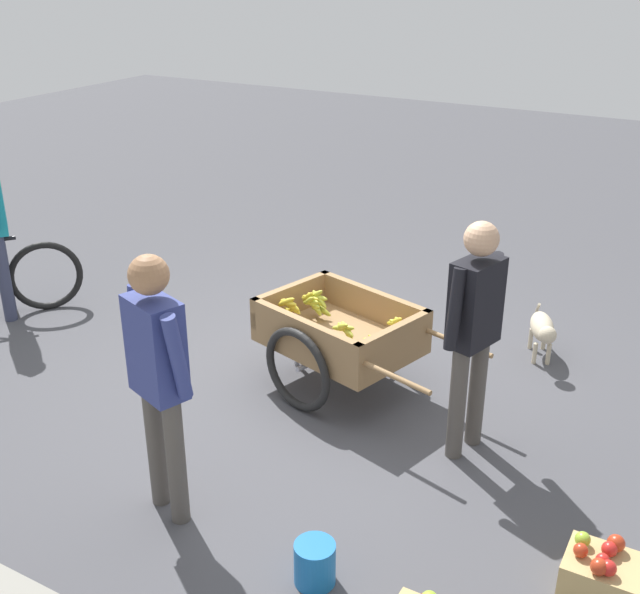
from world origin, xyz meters
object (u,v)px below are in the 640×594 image
Objects in this scene: dog at (543,329)px; bystander_person at (158,366)px; fruit_cart at (339,335)px; mixed_fruit_crate at (607,577)px; plastic_bucket at (315,563)px; vendor_person at (474,320)px.

dog is 3.36m from bystander_person.
bystander_person reaches higher than fruit_cart.
mixed_fruit_crate is (-0.97, 2.40, -0.14)m from dog.
bystander_person reaches higher than plastic_bucket.
dog is at bearing -115.60° from bystander_person.
fruit_cart is 7.40× the size of plastic_bucket.
mixed_fruit_crate is at bearing -154.57° from plastic_bucket.
mixed_fruit_crate reaches higher than plastic_bucket.
plastic_bucket is at bearing 175.53° from bystander_person.
fruit_cart reaches higher than plastic_bucket.
plastic_bucket is (0.27, 1.54, -0.84)m from vendor_person.
dog is (-1.22, -1.20, -0.17)m from fruit_cart.
bystander_person is at bearing 48.10° from vendor_person.
vendor_person is at bearing -100.02° from plastic_bucket.
fruit_cart is 1.86m from bystander_person.
fruit_cart is 2.52m from mixed_fruit_crate.
plastic_bucket is at bearing 114.46° from fruit_cart.
plastic_bucket is at bearing 79.98° from vendor_person.
fruit_cart is at bearing -65.54° from plastic_bucket.
vendor_person is 1.77m from plastic_bucket.
fruit_cart reaches higher than dog.
mixed_fruit_crate is (-2.20, 1.20, -0.31)m from fruit_cart.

